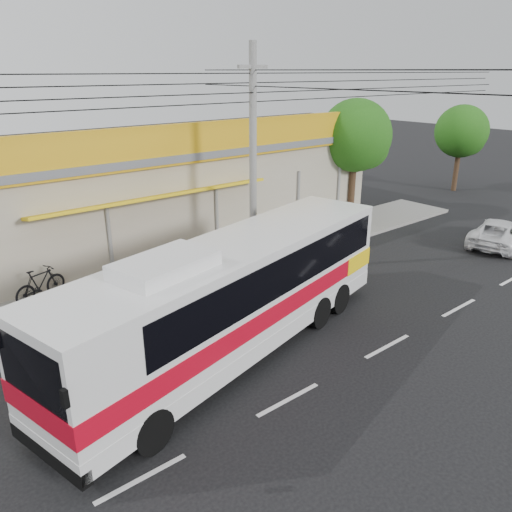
% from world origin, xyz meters
% --- Properties ---
extents(ground, '(120.00, 120.00, 0.00)m').
position_xyz_m(ground, '(0.00, 0.00, 0.00)').
color(ground, black).
rests_on(ground, ground).
extents(sidewalk, '(30.00, 3.20, 0.15)m').
position_xyz_m(sidewalk, '(0.00, 6.00, 0.07)').
color(sidewalk, gray).
rests_on(sidewalk, ground).
extents(lane_markings, '(50.00, 0.12, 0.01)m').
position_xyz_m(lane_markings, '(0.00, -2.50, 0.00)').
color(lane_markings, silver).
rests_on(lane_markings, ground).
extents(storefront_building, '(22.60, 9.20, 5.70)m').
position_xyz_m(storefront_building, '(-0.01, 11.54, 2.30)').
color(storefront_building, '#A19882').
rests_on(storefront_building, ground).
extents(coach_bus, '(12.15, 5.16, 3.66)m').
position_xyz_m(coach_bus, '(-3.46, 0.15, 1.96)').
color(coach_bus, silver).
rests_on(coach_bus, ground).
extents(motorbike_red, '(1.73, 0.67, 0.90)m').
position_xyz_m(motorbike_red, '(-3.44, 4.70, 0.60)').
color(motorbike_red, maroon).
rests_on(motorbike_red, sidewalk).
extents(motorbike_dark, '(2.02, 1.13, 1.17)m').
position_xyz_m(motorbike_dark, '(-6.90, 6.96, 0.73)').
color(motorbike_dark, black).
rests_on(motorbike_dark, sidewalk).
extents(white_car, '(4.74, 2.91, 1.23)m').
position_xyz_m(white_car, '(11.52, -0.21, 0.61)').
color(white_car, silver).
rests_on(white_car, ground).
extents(utility_pole, '(34.00, 14.00, 8.64)m').
position_xyz_m(utility_pole, '(0.68, 4.60, 7.12)').
color(utility_pole, slate).
rests_on(utility_pole, ground).
extents(tree_near, '(3.82, 3.82, 6.33)m').
position_xyz_m(tree_near, '(10.12, 7.40, 4.29)').
color(tree_near, '#312213').
rests_on(tree_near, ground).
extents(tree_far, '(3.39, 3.39, 5.62)m').
position_xyz_m(tree_far, '(20.47, 7.14, 3.80)').
color(tree_far, '#312213').
rests_on(tree_far, ground).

